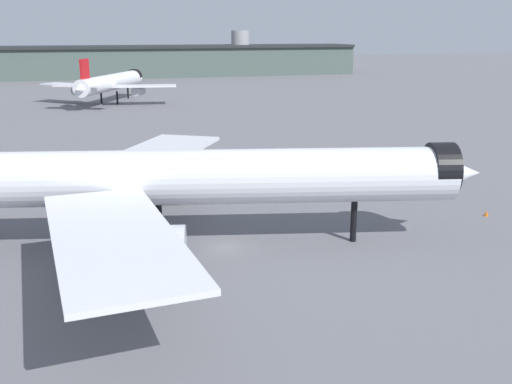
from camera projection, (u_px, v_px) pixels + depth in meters
name	position (u px, v px, depth m)	size (l,w,h in m)	color
ground	(225.00, 247.00, 58.34)	(900.00, 900.00, 0.00)	slate
airliner_near_gate	(177.00, 179.00, 57.23)	(60.05, 54.13, 15.63)	silver
airliner_far_taxiway	(111.00, 83.00, 172.41)	(38.78, 43.44, 13.64)	white
terminal_building	(125.00, 61.00, 269.82)	(222.36, 32.36, 20.89)	#475651
service_truck_front	(407.00, 174.00, 81.69)	(4.64, 5.93, 3.00)	black
traffic_cone_near_nose	(486.00, 213.00, 68.17)	(0.50, 0.50, 0.63)	#F2600C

